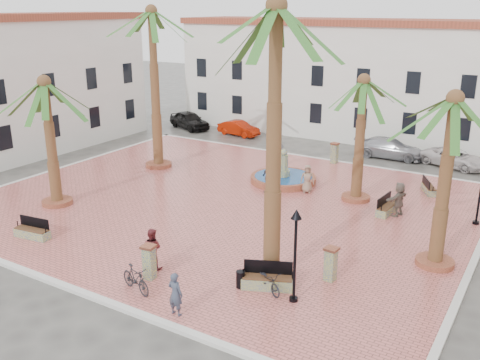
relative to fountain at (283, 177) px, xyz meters
The scene contains 34 objects.
ground 5.02m from the fountain, 103.36° to the right, with size 120.00×120.00×0.00m, color #56544F.
plaza 5.01m from the fountain, 103.36° to the right, with size 26.00×22.00×0.15m, color #D36A62.
kerb_n 6.25m from the fountain, 100.66° to the left, with size 26.30×0.30×0.16m, color silver.
kerb_s 15.91m from the fountain, 94.16° to the right, with size 26.30×0.30×0.16m, color silver.
kerb_e 12.81m from the fountain, 22.32° to the right, with size 0.30×22.30×0.16m, color silver.
kerb_w 14.97m from the fountain, 161.04° to the right, with size 0.30×22.30×0.16m, color silver.
building_north 15.78m from the fountain, 94.37° to the left, with size 30.40×7.40×9.50m.
fountain is the anchor object (origin of this frame).
palm_nw 12.42m from the fountain, behind, with size 5.68×5.68×10.45m.
palm_sw 14.37m from the fountain, 131.73° to the right, with size 5.31×5.31×7.02m.
palm_s 15.21m from the fountain, 65.24° to the right, with size 5.72×5.72×10.75m.
palm_e 13.70m from the fountain, 32.13° to the right, with size 5.16×5.16×7.36m.
palm_ne 7.44m from the fountain, ahead, with size 5.13×5.13×7.00m.
bench_s 14.93m from the fountain, 114.71° to the right, with size 1.86×0.79×0.95m.
bench_se 13.13m from the fountain, 65.62° to the right, with size 2.07×1.36×1.05m.
bench_e 7.26m from the fountain, 14.77° to the right, with size 0.73×1.87×0.96m.
bench_ne 8.54m from the fountain, 17.94° to the left, with size 1.20×1.70×0.87m.
lamppost_s 14.16m from the fountain, 61.43° to the right, with size 0.39×0.39×3.62m.
bollard_se 13.78m from the fountain, 85.60° to the right, with size 0.57×0.57×1.43m.
bollard_n 5.67m from the fountain, 78.64° to the left, with size 0.57×0.57×1.43m.
bollard_e 12.45m from the fountain, 54.45° to the right, with size 0.56×0.56×1.41m.
litter_bin 13.24m from the fountain, 70.11° to the right, with size 0.35×0.35×0.68m, color black.
cyclist_a 15.68m from the fountain, 76.87° to the right, with size 0.59×0.39×1.62m, color #3C4357.
bicycle_a 13.36m from the fountain, 65.50° to the right, with size 0.57×1.65×0.87m, color black.
cyclist_b 12.99m from the fountain, 87.53° to the right, with size 0.85×0.66×1.75m, color maroon.
bicycle_b 14.85m from the fountain, 85.06° to the right, with size 0.49×1.74×1.04m, color black.
pedestrian_fountain_a 2.36m from the fountain, 26.16° to the right, with size 0.81×0.53×1.65m, color #9A7B65.
pedestrian_fountain_b 2.38m from the fountain, 85.74° to the right, with size 1.07×0.44×1.82m, color #334153.
pedestrian_north 3.11m from the fountain, 122.41° to the left, with size 1.08×0.62×1.67m, color #535358.
pedestrian_east 7.84m from the fountain, 13.92° to the right, with size 1.67×0.53×1.80m, color #786A5E.
car_black 17.28m from the fountain, 146.04° to the left, with size 1.82×4.52×1.54m, color black.
car_red 13.36m from the fountain, 133.41° to the left, with size 1.31×3.74×1.23m, color #B11C04.
car_silver 10.17m from the fountain, 68.10° to the left, with size 1.99×4.90×1.42m, color #A1A2AA.
car_white 12.55m from the fountain, 48.85° to the left, with size 2.04×4.42×1.23m, color silver.
Camera 1 is at (15.20, -23.24, 10.51)m, focal length 40.00 mm.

